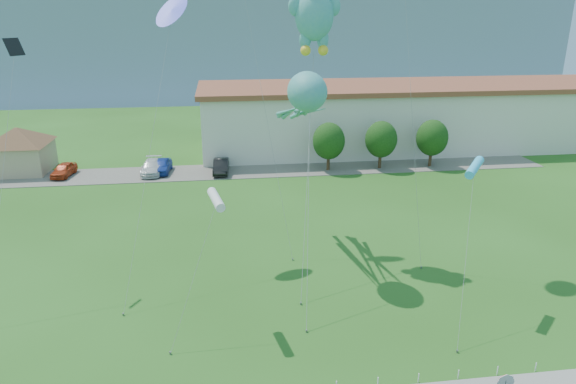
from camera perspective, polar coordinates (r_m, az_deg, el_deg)
The scene contains 18 objects.
ground at distance 26.42m, azimuth -2.05°, elevation -19.87°, with size 160.00×160.00×0.00m, color #235016.
parking_strip at distance 57.93m, azimuth -5.47°, elevation 2.34°, with size 70.00×6.00×0.06m, color #59544C.
hill_ridge at distance 140.55m, azimuth -7.18°, elevation 17.24°, with size 160.00×50.00×25.00m, color slate.
pavilion at distance 63.99m, azimuth -27.76°, elevation 4.60°, with size 9.20×9.20×5.00m.
warehouse at distance 71.33m, azimuth 15.67°, elevation 8.28°, with size 61.00×15.00×8.20m.
tree_near at distance 57.29m, azimuth 4.55°, elevation 5.66°, with size 3.60×3.60×5.47m.
tree_mid at distance 58.82m, azimuth 10.31°, elevation 5.77°, with size 3.60×3.60×5.47m.
tree_far at distance 60.91m, azimuth 15.72°, elevation 5.81°, with size 3.60×3.60×5.47m.
parked_car_red at distance 60.61m, azimuth -23.65°, elevation 2.28°, with size 1.67×4.16×1.42m, color #B03615.
parked_car_white at distance 58.41m, azimuth -14.90°, elevation 2.70°, with size 2.06×5.08×1.47m, color silver.
parked_car_blue at distance 58.50m, azimuth -13.84°, elevation 2.85°, with size 1.82×4.52×1.54m, color #1B3896.
parked_car_black at distance 57.17m, azimuth -7.45°, elevation 2.87°, with size 1.61×4.61×1.52m, color black.
octopus_kite at distance 33.95m, azimuth 1.73°, elevation 10.05°, with size 2.51×14.71×13.35m.
teddy_bear_kite at distance 36.16m, azimuth 2.96°, elevation 19.63°, with size 3.98×9.97×19.63m.
small_kite_blue at distance 36.79m, azimuth -12.94°, elevation 18.38°, with size 4.15×10.66×17.57m.
small_kite_black at distance 35.23m, azimuth -28.43°, elevation 10.68°, with size 1.93×8.10×15.23m.
small_kite_white at distance 27.39m, azimuth -8.03°, elevation -0.95°, with size 2.98×4.04×7.81m.
small_kite_cyan at distance 30.66m, azimuth 20.01°, elevation 2.45°, with size 2.67×6.13×8.94m.
Camera 1 is at (-1.84, -20.48, 16.59)m, focal length 32.00 mm.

